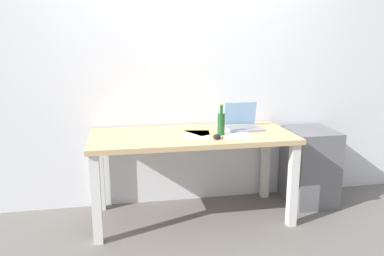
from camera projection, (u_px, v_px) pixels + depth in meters
name	position (u px, v px, depth m)	size (l,w,h in m)	color
ground_plane	(192.00, 216.00, 3.35)	(8.00, 8.00, 0.00)	slate
back_wall	(183.00, 63.00, 3.47)	(5.20, 0.08, 2.60)	white
desk	(192.00, 146.00, 3.21)	(1.68, 0.73, 0.74)	tan
laptop_right	(243.00, 123.00, 3.37)	(0.30, 0.26, 0.23)	gray
beer_bottle	(221.00, 123.00, 3.14)	(0.06, 0.06, 0.25)	#1E5123
computer_mouse	(217.00, 137.00, 3.03)	(0.06, 0.10, 0.03)	black
paper_sheet_front_right	(237.00, 134.00, 3.16)	(0.21, 0.30, 0.00)	white
paper_sheet_near_back	(200.00, 131.00, 3.27)	(0.21, 0.30, 0.00)	#F4E06B
paper_sheet_center	(197.00, 135.00, 3.16)	(0.21, 0.30, 0.00)	white
filing_cabinet	(309.00, 166.00, 3.60)	(0.40, 0.48, 0.70)	slate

